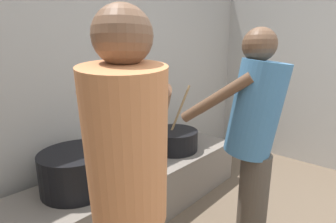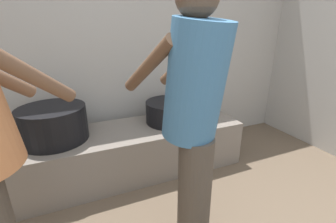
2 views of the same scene
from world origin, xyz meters
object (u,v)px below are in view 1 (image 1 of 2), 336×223
Objects in this scene: cooking_pot_secondary at (78,170)px; cook_in_blue_shirt at (253,134)px; cook_in_orange_shirt at (129,189)px; cooking_pot_main at (174,140)px.

cook_in_blue_shirt is at bearing -51.45° from cooking_pot_secondary.
cooking_pot_secondary is 0.34× the size of cook_in_orange_shirt.
cook_in_blue_shirt reaches higher than cooking_pot_main.
cooking_pot_main is at bearing 35.13° from cook_in_orange_shirt.
cooking_pot_main is 1.04m from cooking_pot_secondary.
cook_in_blue_shirt is at bearing -3.30° from cook_in_orange_shirt.
cooking_pot_main is 1.26× the size of cooking_pot_secondary.
cooking_pot_secondary is at bearing 76.03° from cook_in_orange_shirt.
cook_in_orange_shirt is at bearing 176.70° from cook_in_blue_shirt.
cook_in_orange_shirt is 1.00× the size of cook_in_blue_shirt.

